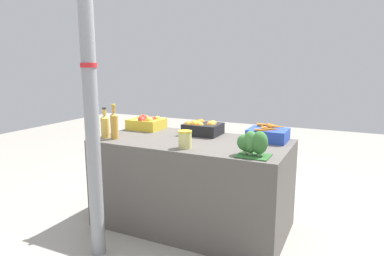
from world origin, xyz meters
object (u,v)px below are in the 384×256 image
Objects in this scene: apple_crate at (146,123)px; juice_bottle_amber at (114,125)px; orange_crate at (202,128)px; pickle_jar at (185,139)px; broccoli_pile at (253,143)px; juice_bottle_golden at (105,125)px; support_pole at (89,72)px; carrot_crate at (268,134)px.

juice_bottle_amber is (-0.00, -0.48, 0.06)m from apple_crate.
pickle_jar is at bearing -80.37° from orange_crate.
juice_bottle_amber is 2.22× the size of pickle_jar.
juice_bottle_golden reaches higher than broccoli_pile.
apple_crate is 0.48m from juice_bottle_amber.
apple_crate is 0.58m from orange_crate.
support_pole is 1.46m from carrot_crate.
carrot_crate is (0.99, 0.94, -0.51)m from support_pole.
carrot_crate is at bearing 91.22° from broccoli_pile.
juice_bottle_golden is (-0.10, -0.48, 0.04)m from apple_crate.
support_pole is 10.12× the size of juice_bottle_golden.
apple_crate is 1.00× the size of carrot_crate.
juice_bottle_golden is 1.97× the size of pickle_jar.
broccoli_pile is 0.79× the size of juice_bottle_amber.
apple_crate is at bearing 78.26° from juice_bottle_golden.
orange_crate is 1.00× the size of carrot_crate.
pickle_jar is (-0.50, -0.51, 0.01)m from carrot_crate.
apple_crate is at bearing 179.17° from orange_crate.
broccoli_pile reaches higher than pickle_jar.
pickle_jar is at bearing 41.61° from support_pole.
support_pole is 0.71m from juice_bottle_golden.
support_pole is 0.82m from pickle_jar.
pickle_jar is at bearing -1.94° from juice_bottle_golden.
juice_bottle_golden is at bearing -101.74° from apple_crate.
support_pole is at bearing -136.39° from carrot_crate.
broccoli_pile is at bearing 23.65° from support_pole.
apple_crate is 2.35× the size of pickle_jar.
juice_bottle_golden is at bearing 121.09° from support_pole.
juice_bottle_amber is (-0.59, -0.47, 0.06)m from orange_crate.
orange_crate is at bearing 38.83° from juice_bottle_amber.
pickle_jar is at bearing -2.23° from juice_bottle_amber.
orange_crate is at bearing 34.58° from juice_bottle_golden.
juice_bottle_golden is at bearing 178.06° from pickle_jar.
apple_crate is 1.28m from broccoli_pile.
apple_crate is (-0.18, 0.94, -0.50)m from support_pole.
support_pole is 1.13m from orange_crate.
juice_bottle_amber reaches higher than apple_crate.
orange_crate is 0.83m from juice_bottle_golden.
apple_crate reaches higher than orange_crate.
orange_crate is at bearing -179.01° from carrot_crate.
juice_bottle_amber reaches higher than juice_bottle_golden.
juice_bottle_golden is (-1.27, -0.48, 0.05)m from carrot_crate.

